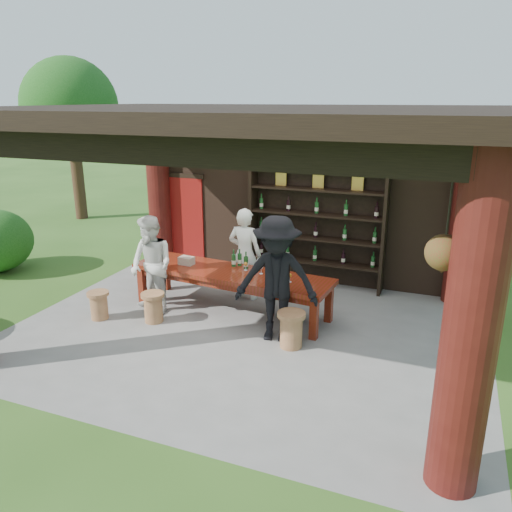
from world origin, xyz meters
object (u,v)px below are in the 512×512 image
(guest_woman, at_px, (152,265))
(guest_man, at_px, (277,280))
(wine_shelf, at_px, (316,227))
(host, at_px, (245,254))
(stool_far_left, at_px, (99,304))
(stool_near_left, at_px, (153,307))
(napkin_basket, at_px, (186,261))
(stool_near_right, at_px, (291,329))
(tasting_table, at_px, (231,277))

(guest_woman, bearing_deg, guest_man, 15.86)
(wine_shelf, relative_size, guest_woman, 1.56)
(host, bearing_deg, stool_far_left, 42.53)
(stool_far_left, bearing_deg, stool_near_left, 14.12)
(guest_man, height_order, napkin_basket, guest_man)
(stool_near_right, distance_m, guest_woman, 2.74)
(wine_shelf, bearing_deg, guest_woman, -134.00)
(stool_near_right, bearing_deg, stool_far_left, -176.18)
(stool_far_left, bearing_deg, host, 42.12)
(stool_near_right, bearing_deg, stool_near_left, 179.76)
(wine_shelf, distance_m, napkin_basket, 2.65)
(tasting_table, bearing_deg, stool_near_right, -32.56)
(wine_shelf, distance_m, host, 1.60)
(tasting_table, distance_m, stool_far_left, 2.30)
(wine_shelf, relative_size, tasting_table, 0.74)
(napkin_basket, bearing_deg, stool_near_left, -98.89)
(guest_man, bearing_deg, stool_far_left, 177.63)
(stool_near_right, distance_m, guest_man, 0.77)
(tasting_table, height_order, stool_near_right, tasting_table)
(stool_far_left, relative_size, guest_woman, 0.28)
(guest_woman, bearing_deg, tasting_table, 42.63)
(stool_far_left, height_order, guest_man, guest_man)
(wine_shelf, distance_m, stool_near_right, 2.90)
(stool_near_right, relative_size, host, 0.33)
(stool_far_left, bearing_deg, tasting_table, 29.26)
(stool_far_left, relative_size, host, 0.28)
(host, xyz_separation_m, napkin_basket, (-0.89, -0.61, -0.05))
(wine_shelf, distance_m, tasting_table, 2.18)
(stool_near_right, distance_m, stool_far_left, 3.37)
(stool_near_right, bearing_deg, guest_man, 150.28)
(tasting_table, xyz_separation_m, stool_near_right, (1.38, -0.88, -0.34))
(wine_shelf, relative_size, stool_far_left, 5.55)
(stool_far_left, relative_size, guest_man, 0.25)
(stool_near_right, height_order, host, host)
(tasting_table, bearing_deg, guest_man, -33.33)
(tasting_table, bearing_deg, napkin_basket, 176.67)
(stool_far_left, bearing_deg, guest_man, 7.41)
(stool_near_left, bearing_deg, napkin_basket, 81.11)
(tasting_table, xyz_separation_m, host, (-0.02, 0.67, 0.23))
(host, bearing_deg, wine_shelf, -130.49)
(stool_near_right, height_order, guest_woman, guest_woman)
(tasting_table, height_order, guest_man, guest_man)
(stool_near_left, bearing_deg, host, 56.23)
(tasting_table, height_order, guest_woman, guest_woman)
(tasting_table, relative_size, host, 2.12)
(wine_shelf, height_order, tasting_table, wine_shelf)
(stool_near_left, relative_size, stool_far_left, 1.06)
(stool_near_left, height_order, stool_far_left, stool_near_left)
(host, bearing_deg, stool_near_right, 132.49)
(stool_near_left, bearing_deg, guest_woman, 121.46)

